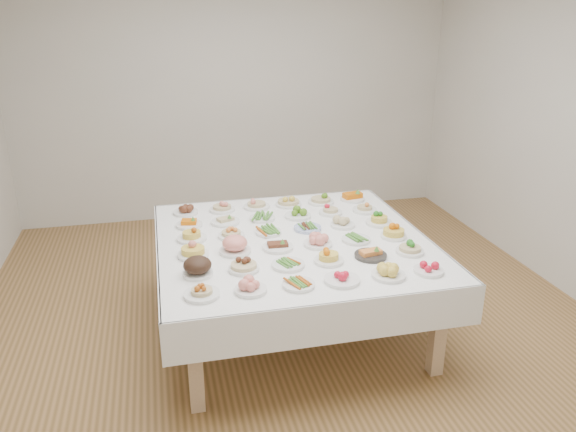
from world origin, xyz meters
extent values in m
plane|color=#9A6E40|center=(0.00, 0.00, 0.00)|extent=(5.00, 5.00, 0.00)
cube|color=silver|center=(0.00, 2.50, 1.40)|extent=(5.00, 0.02, 2.80)
cube|color=silver|center=(0.00, -2.50, 1.40)|extent=(5.00, 0.02, 2.80)
cube|color=silver|center=(2.50, 0.00, 1.40)|extent=(0.02, 5.00, 2.80)
cube|color=white|center=(0.01, -0.20, 0.72)|extent=(1.99, 1.99, 0.06)
cube|color=white|center=(0.01, 0.80, 0.61)|extent=(2.01, 0.01, 0.28)
cube|color=white|center=(0.01, -1.19, 0.61)|extent=(2.01, 0.02, 0.28)
cube|color=white|center=(1.01, -0.20, 0.61)|extent=(0.02, 2.01, 0.28)
cube|color=white|center=(-0.98, -0.20, 0.61)|extent=(0.01, 2.01, 0.28)
cube|color=#D9AF8B|center=(-0.80, -1.01, 0.34)|extent=(0.09, 0.09, 0.69)
cube|color=#D9AF8B|center=(0.83, -1.01, 0.34)|extent=(0.09, 0.09, 0.69)
cube|color=#D9AF8B|center=(-0.80, 0.62, 0.34)|extent=(0.09, 0.09, 0.69)
cube|color=#D9AF8B|center=(0.83, 0.62, 0.34)|extent=(0.09, 0.09, 0.69)
cylinder|color=white|center=(-0.73, -0.93, 0.76)|extent=(0.22, 0.22, 0.02)
cylinder|color=white|center=(-0.44, -0.94, 0.76)|extent=(0.20, 0.20, 0.02)
cylinder|color=white|center=(-0.13, -0.94, 0.76)|extent=(0.20, 0.20, 0.02)
cylinder|color=white|center=(0.15, -0.95, 0.76)|extent=(0.23, 0.23, 0.02)
cylinder|color=white|center=(0.46, -0.95, 0.76)|extent=(0.22, 0.22, 0.02)
cylinder|color=white|center=(0.74, -0.95, 0.76)|extent=(0.19, 0.19, 0.02)
cylinder|color=white|center=(-0.73, -0.64, 0.76)|extent=(0.19, 0.19, 0.02)
cylinder|color=white|center=(-0.43, -0.64, 0.76)|extent=(0.20, 0.20, 0.02)
cylinder|color=white|center=(-0.13, -0.65, 0.76)|extent=(0.22, 0.22, 0.02)
cylinder|color=white|center=(0.15, -0.65, 0.76)|extent=(0.20, 0.20, 0.02)
cylinder|color=#2C2A27|center=(0.46, -0.64, 0.76)|extent=(0.22, 0.22, 0.02)
cylinder|color=white|center=(0.76, -0.64, 0.76)|extent=(0.19, 0.19, 0.02)
cylinder|color=white|center=(-0.74, -0.34, 0.76)|extent=(0.22, 0.22, 0.02)
cylinder|color=white|center=(-0.44, -0.34, 0.76)|extent=(0.22, 0.22, 0.02)
cylinder|color=white|center=(-0.14, -0.35, 0.76)|extent=(0.22, 0.22, 0.02)
cylinder|color=white|center=(0.16, -0.36, 0.76)|extent=(0.21, 0.21, 0.02)
cylinder|color=white|center=(0.46, -0.35, 0.76)|extent=(0.21, 0.21, 0.02)
cylinder|color=white|center=(0.76, -0.34, 0.76)|extent=(0.19, 0.19, 0.02)
cylinder|color=white|center=(-0.73, -0.04, 0.76)|extent=(0.22, 0.22, 0.02)
cylinder|color=white|center=(-0.43, -0.06, 0.76)|extent=(0.20, 0.20, 0.02)
cylinder|color=white|center=(-0.15, -0.05, 0.76)|extent=(0.19, 0.19, 0.02)
cylinder|color=#4C66B2|center=(0.17, -0.04, 0.76)|extent=(0.21, 0.21, 0.02)
cylinder|color=white|center=(0.46, -0.04, 0.76)|extent=(0.19, 0.19, 0.02)
cylinder|color=white|center=(0.76, -0.06, 0.76)|extent=(0.21, 0.21, 0.02)
cylinder|color=white|center=(-0.73, 0.24, 0.76)|extent=(0.21, 0.21, 0.02)
cylinder|color=white|center=(-0.44, 0.24, 0.76)|extent=(0.22, 0.22, 0.02)
cylinder|color=white|center=(-0.13, 0.26, 0.76)|extent=(0.20, 0.20, 0.02)
cylinder|color=white|center=(0.16, 0.24, 0.76)|extent=(0.21, 0.21, 0.02)
cylinder|color=white|center=(0.45, 0.25, 0.76)|extent=(0.19, 0.19, 0.02)
cylinder|color=white|center=(0.75, 0.25, 0.76)|extent=(0.20, 0.20, 0.02)
cylinder|color=white|center=(-0.74, 0.54, 0.76)|extent=(0.20, 0.20, 0.02)
cylinder|color=white|center=(-0.43, 0.54, 0.76)|extent=(0.21, 0.21, 0.02)
cylinder|color=white|center=(-0.13, 0.54, 0.76)|extent=(0.22, 0.22, 0.02)
cylinder|color=white|center=(0.15, 0.54, 0.76)|extent=(0.22, 0.22, 0.02)
cylinder|color=white|center=(0.45, 0.54, 0.76)|extent=(0.22, 0.22, 0.02)
cylinder|color=white|center=(0.75, 0.55, 0.76)|extent=(0.21, 0.21, 0.02)
camera|label=1|loc=(-0.92, -3.96, 2.39)|focal=35.00mm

